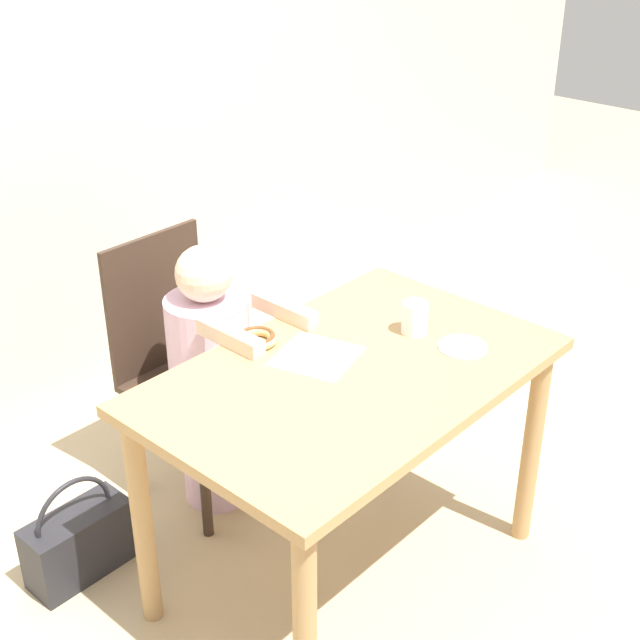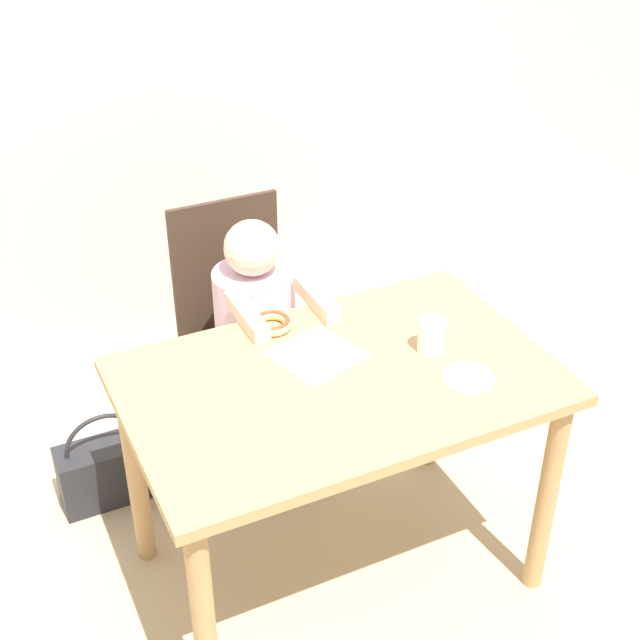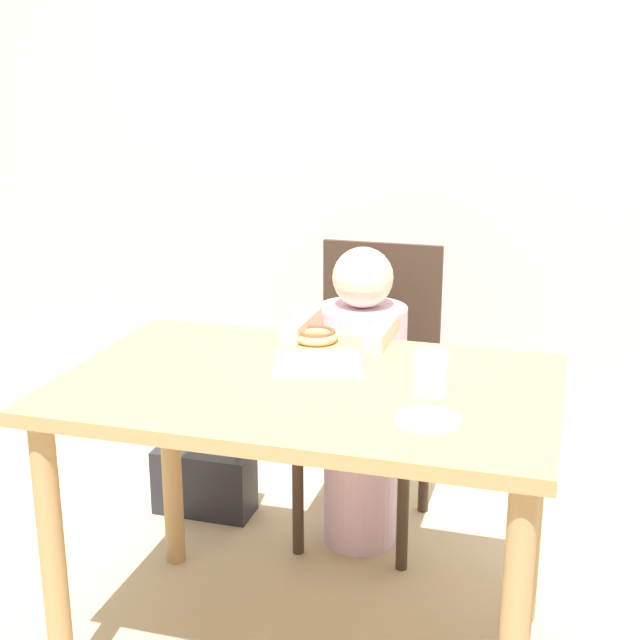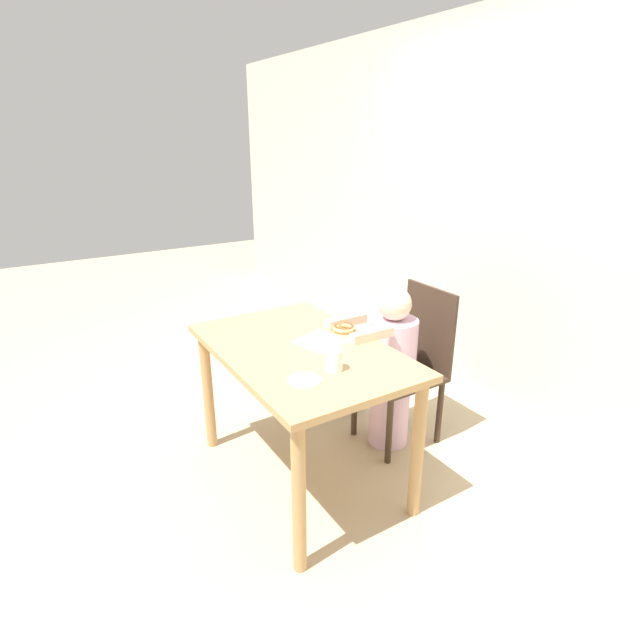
{
  "view_description": "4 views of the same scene",
  "coord_description": "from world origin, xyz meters",
  "px_view_note": "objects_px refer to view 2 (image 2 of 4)",
  "views": [
    {
      "loc": [
        -1.65,
        -1.38,
        2.07
      ],
      "look_at": [
        -0.0,
        0.11,
        0.88
      ],
      "focal_mm": 50.0,
      "sensor_mm": 36.0,
      "label": 1
    },
    {
      "loc": [
        -0.9,
        -1.77,
        2.22
      ],
      "look_at": [
        -0.0,
        0.11,
        0.88
      ],
      "focal_mm": 50.0,
      "sensor_mm": 36.0,
      "label": 2
    },
    {
      "loc": [
        0.59,
        -1.92,
        1.5
      ],
      "look_at": [
        -0.0,
        0.11,
        0.88
      ],
      "focal_mm": 50.0,
      "sensor_mm": 36.0,
      "label": 3
    },
    {
      "loc": [
        1.97,
        -1.1,
        1.75
      ],
      "look_at": [
        -0.0,
        0.11,
        0.88
      ],
      "focal_mm": 28.0,
      "sensor_mm": 36.0,
      "label": 4
    }
  ],
  "objects_px": {
    "child_figure": "(257,350)",
    "donut": "(272,323)",
    "chair": "(243,334)",
    "handbag": "(108,469)",
    "cup": "(432,336)"
  },
  "relations": [
    {
      "from": "child_figure",
      "to": "donut",
      "type": "bearing_deg",
      "value": -101.28
    },
    {
      "from": "donut",
      "to": "child_figure",
      "type": "bearing_deg",
      "value": 78.72
    },
    {
      "from": "chair",
      "to": "donut",
      "type": "xyz_separation_m",
      "value": [
        -0.06,
        -0.43,
        0.31
      ]
    },
    {
      "from": "child_figure",
      "to": "cup",
      "type": "height_order",
      "value": "child_figure"
    },
    {
      "from": "chair",
      "to": "child_figure",
      "type": "height_order",
      "value": "child_figure"
    },
    {
      "from": "donut",
      "to": "handbag",
      "type": "xyz_separation_m",
      "value": [
        -0.5,
        0.33,
        -0.66
      ]
    },
    {
      "from": "handbag",
      "to": "cup",
      "type": "height_order",
      "value": "cup"
    },
    {
      "from": "child_figure",
      "to": "donut",
      "type": "height_order",
      "value": "child_figure"
    },
    {
      "from": "child_figure",
      "to": "donut",
      "type": "distance_m",
      "value": 0.42
    },
    {
      "from": "handbag",
      "to": "cup",
      "type": "relative_size",
      "value": 3.61
    },
    {
      "from": "donut",
      "to": "cup",
      "type": "bearing_deg",
      "value": -39.88
    },
    {
      "from": "chair",
      "to": "cup",
      "type": "xyz_separation_m",
      "value": [
        0.31,
        -0.73,
        0.34
      ]
    },
    {
      "from": "chair",
      "to": "child_figure",
      "type": "bearing_deg",
      "value": -90.0
    },
    {
      "from": "chair",
      "to": "handbag",
      "type": "bearing_deg",
      "value": -169.82
    },
    {
      "from": "chair",
      "to": "cup",
      "type": "distance_m",
      "value": 0.87
    }
  ]
}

